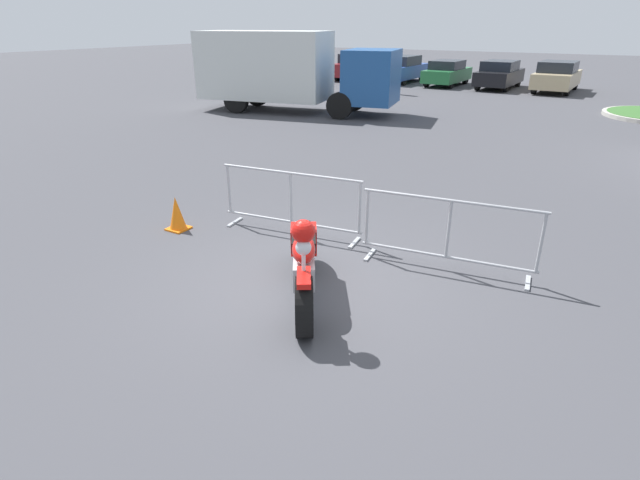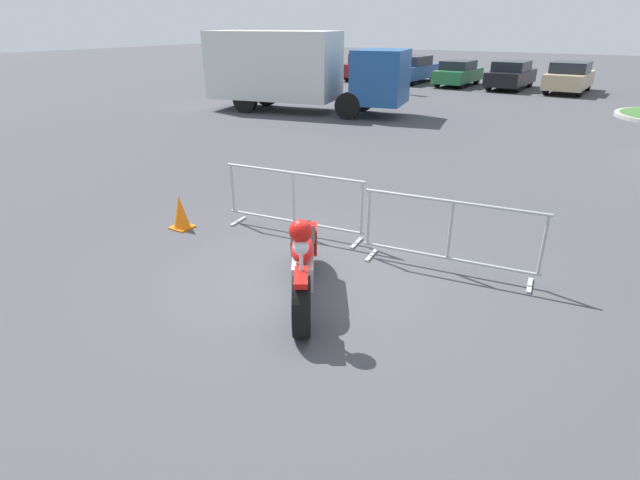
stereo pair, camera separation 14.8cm
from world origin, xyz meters
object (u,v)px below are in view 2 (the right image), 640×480
(crowd_barrier_near, at_px, (294,201))
(box_truck, at_px, (295,68))
(pedestrian, at_px, (407,75))
(parked_car_maroon, at_px, (370,67))
(parked_car_green, at_px, (458,73))
(parked_car_black, at_px, (511,75))
(motorcycle, at_px, (303,260))
(parked_car_blue, at_px, (412,69))
(parked_car_tan, at_px, (570,77))
(crowd_barrier_far, at_px, (450,235))
(traffic_cone, at_px, (180,212))

(crowd_barrier_near, bearing_deg, box_truck, 124.56)
(box_truck, height_order, pedestrian, box_truck)
(box_truck, relative_size, parked_car_maroon, 1.77)
(box_truck, xyz_separation_m, parked_car_green, (2.70, 11.90, -0.95))
(crowd_barrier_near, bearing_deg, parked_car_black, 94.12)
(motorcycle, relative_size, parked_car_blue, 0.48)
(box_truck, bearing_deg, parked_car_black, 53.37)
(parked_car_green, height_order, parked_car_tan, parked_car_tan)
(pedestrian, bearing_deg, crowd_barrier_near, 88.39)
(crowd_barrier_far, height_order, parked_car_maroon, parked_car_maroon)
(motorcycle, distance_m, box_truck, 14.75)
(motorcycle, height_order, parked_car_maroon, parked_car_maroon)
(parked_car_tan, xyz_separation_m, pedestrian, (-6.65, -5.02, 0.17))
(crowd_barrier_far, relative_size, traffic_cone, 4.23)
(crowd_barrier_near, distance_m, parked_car_tan, 22.43)
(parked_car_maroon, distance_m, pedestrian, 6.98)
(parked_car_blue, relative_size, parked_car_green, 1.11)
(crowd_barrier_near, bearing_deg, parked_car_blue, 107.85)
(crowd_barrier_far, bearing_deg, parked_car_blue, 113.77)
(parked_car_black, xyz_separation_m, traffic_cone, (-0.16, -23.20, -0.43))
(parked_car_blue, bearing_deg, crowd_barrier_near, -160.68)
(parked_car_blue, xyz_separation_m, parked_car_black, (5.63, -0.16, -0.03))
(parked_car_tan, bearing_deg, motorcycle, -178.24)
(crowd_barrier_near, relative_size, traffic_cone, 4.23)
(parked_car_maroon, relative_size, parked_car_black, 1.07)
(crowd_barrier_far, bearing_deg, parked_car_black, 100.83)
(crowd_barrier_near, xyz_separation_m, box_truck, (-7.12, 10.34, 1.08))
(box_truck, bearing_deg, parked_car_maroon, 91.55)
(crowd_barrier_far, relative_size, parked_car_tan, 0.56)
(parked_car_black, relative_size, pedestrian, 2.50)
(parked_car_maroon, xyz_separation_m, parked_car_blue, (2.82, -0.12, -0.02))
(motorcycle, distance_m, parked_car_maroon, 26.84)
(box_truck, bearing_deg, crowd_barrier_far, -58.50)
(crowd_barrier_far, bearing_deg, parked_car_tan, 93.72)
(parked_car_tan, bearing_deg, crowd_barrier_near, 178.38)
(parked_car_black, bearing_deg, pedestrian, 143.71)
(parked_car_blue, bearing_deg, parked_car_green, -93.48)
(motorcycle, bearing_deg, parked_car_blue, 166.91)
(parked_car_maroon, bearing_deg, parked_car_blue, -90.89)
(crowd_barrier_far, relative_size, parked_car_black, 0.59)
(box_truck, xyz_separation_m, traffic_cone, (5.35, -11.22, -1.35))
(parked_car_maroon, relative_size, parked_car_tan, 1.02)
(motorcycle, distance_m, parked_car_blue, 25.66)
(motorcycle, height_order, parked_car_green, motorcycle)
(box_truck, distance_m, parked_car_maroon, 12.64)
(pedestrian, bearing_deg, parked_car_green, -120.75)
(pedestrian, bearing_deg, traffic_cone, 82.38)
(parked_car_tan, bearing_deg, pedestrian, 128.52)
(crowd_barrier_far, bearing_deg, traffic_cone, -168.85)
(parked_car_green, bearing_deg, parked_car_blue, 86.52)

